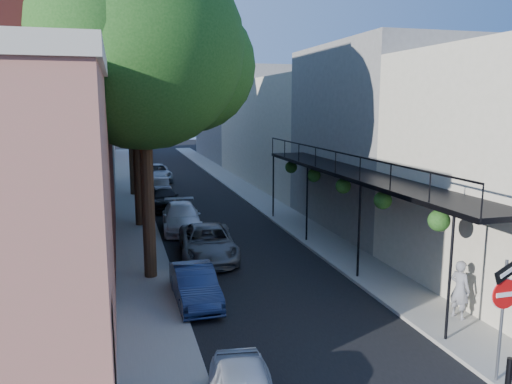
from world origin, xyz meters
TOP-DOWN VIEW (x-y plane):
  - road_surface at (0.00, 30.00)m, footprint 6.00×64.00m
  - sidewalk_left at (-4.00, 30.00)m, footprint 2.00×64.00m
  - sidewalk_right at (4.00, 30.00)m, footprint 2.00×64.00m
  - buildings_left at (-9.30, 28.76)m, footprint 10.10×59.10m
  - buildings_right at (8.99, 29.49)m, footprint 9.80×55.00m
  - sign_post at (3.16, 0.97)m, footprint 0.89×0.17m
  - bollard at (3.00, 0.50)m, footprint 0.14×0.14m
  - oak_near at (-3.37, 10.26)m, footprint 7.48×6.80m
  - oak_mid at (-3.42, 18.23)m, footprint 6.60×6.00m
  - oak_far at (-3.35, 27.27)m, footprint 7.70×7.00m
  - parked_car_b at (-2.60, 7.46)m, footprint 1.28×3.53m
  - parked_car_c at (-1.40, 11.87)m, footprint 2.56×4.88m
  - parked_car_d at (-1.84, 16.78)m, footprint 2.14×4.60m
  - parked_car_e at (-2.23, 22.06)m, footprint 1.70×4.14m
  - parked_car_f at (-2.05, 26.59)m, footprint 1.53×3.61m
  - parked_car_g at (-1.83, 33.11)m, footprint 2.41×5.02m
  - pedestrian at (4.47, 4.04)m, footprint 0.56×0.71m

SIDE VIEW (x-z plane):
  - road_surface at x=0.00m, z-range 0.00..0.01m
  - sidewalk_left at x=-4.00m, z-range 0.00..0.12m
  - sidewalk_right at x=4.00m, z-range 0.00..0.12m
  - bollard at x=3.00m, z-range 0.12..0.92m
  - parked_car_b at x=-2.60m, z-range 0.00..1.16m
  - parked_car_f at x=-2.05m, z-range 0.00..1.16m
  - parked_car_d at x=-1.84m, z-range 0.00..1.30m
  - parked_car_c at x=-1.40m, z-range 0.00..1.31m
  - parked_car_g at x=-1.83m, z-range 0.00..1.38m
  - parked_car_e at x=-2.23m, z-range 0.00..1.40m
  - pedestrian at x=4.47m, z-range 0.12..1.83m
  - sign_post at x=3.16m, z-range 0.54..3.53m
  - buildings_right at x=8.99m, z-range -0.58..9.42m
  - buildings_left at x=-9.30m, z-range -1.06..10.94m
  - oak_mid at x=-3.42m, z-range 1.96..12.16m
  - oak_near at x=-3.37m, z-range 2.17..13.59m
  - oak_far at x=-3.35m, z-range 2.31..14.21m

